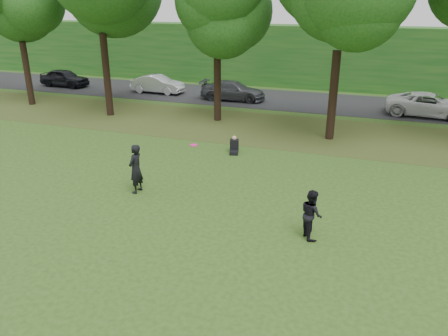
% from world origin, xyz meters
% --- Properties ---
extents(ground, '(120.00, 120.00, 0.00)m').
position_xyz_m(ground, '(0.00, 0.00, 0.00)').
color(ground, '#274716').
rests_on(ground, ground).
extents(leaf_litter, '(60.00, 7.00, 0.01)m').
position_xyz_m(leaf_litter, '(0.00, 13.00, 0.01)').
color(leaf_litter, '#403817').
rests_on(leaf_litter, ground).
extents(street, '(70.00, 7.00, 0.02)m').
position_xyz_m(street, '(0.00, 21.00, 0.01)').
color(street, black).
rests_on(street, ground).
extents(far_hedge, '(70.00, 3.00, 5.00)m').
position_xyz_m(far_hedge, '(0.00, 27.00, 2.50)').
color(far_hedge, '#154B18').
rests_on(far_hedge, ground).
extents(player_left, '(0.50, 0.73, 1.93)m').
position_xyz_m(player_left, '(-2.23, 2.73, 0.97)').
color(player_left, black).
rests_on(player_left, ground).
extents(player_right, '(0.92, 0.98, 1.60)m').
position_xyz_m(player_right, '(4.66, 1.51, 0.80)').
color(player_right, black).
rests_on(player_right, ground).
extents(parked_cars, '(40.00, 3.09, 1.48)m').
position_xyz_m(parked_cars, '(0.14, 19.61, 0.74)').
color(parked_cars, black).
rests_on(parked_cars, street).
extents(frisbee, '(0.33, 0.33, 0.06)m').
position_xyz_m(frisbee, '(0.25, 2.65, 2.22)').
color(frisbee, '#FF158F').
rests_on(frisbee, ground).
extents(seated_person, '(0.59, 0.81, 0.83)m').
position_xyz_m(seated_person, '(-0.13, 8.43, 0.31)').
color(seated_person, black).
rests_on(seated_person, ground).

